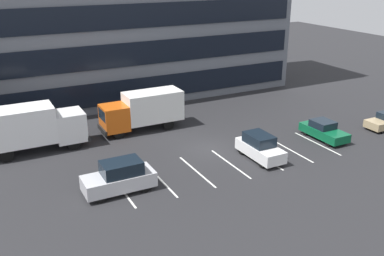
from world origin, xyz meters
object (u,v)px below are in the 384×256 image
(box_truck_orange, at_px, (143,109))
(suv_silver, at_px, (120,177))
(sedan_forest, at_px, (324,130))
(box_truck_white, at_px, (31,127))
(suv_white, at_px, (260,147))

(box_truck_orange, xyz_separation_m, suv_silver, (-5.49, -9.76, -0.90))
(suv_silver, distance_m, sedan_forest, 18.18)
(box_truck_white, xyz_separation_m, suv_silver, (3.94, -9.26, -1.06))
(box_truck_orange, height_order, box_truck_white, box_truck_white)
(box_truck_white, distance_m, suv_white, 17.62)
(sedan_forest, bearing_deg, box_truck_orange, 144.83)
(box_truck_white, relative_size, suv_silver, 1.72)
(box_truck_white, bearing_deg, suv_white, -31.69)
(suv_white, distance_m, sedan_forest, 7.19)
(suv_white, xyz_separation_m, suv_silver, (-11.02, -0.02, 0.09))
(suv_silver, xyz_separation_m, sedan_forest, (18.16, 0.83, -0.28))
(box_truck_orange, height_order, sedan_forest, box_truck_orange)
(box_truck_white, height_order, suv_silver, box_truck_white)
(box_truck_orange, distance_m, sedan_forest, 15.54)
(suv_white, height_order, suv_silver, suv_silver)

